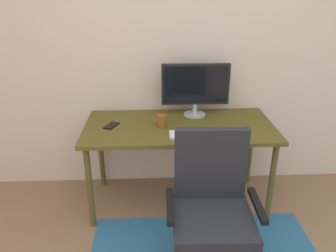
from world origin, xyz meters
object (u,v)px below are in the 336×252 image
Objects in this scene: office_chair at (211,227)px; desk at (179,133)px; monitor at (195,86)px; keyboard at (199,134)px; computer_mouse at (242,134)px; cell_phone at (111,126)px; coffee_cup at (162,121)px.

desk is at bearing 101.38° from office_chair.
monitor is 0.58× the size of office_chair.
keyboard is at bearing -57.83° from desk.
computer_mouse is at bearing 63.70° from office_chair.
monitor is at bearing 87.77° from keyboard.
monitor is 0.75m from cell_phone.
computer_mouse is (0.29, -0.44, -0.23)m from monitor.
desk is 10.55× the size of cell_phone.
monitor is at bearing 123.76° from computer_mouse.
keyboard is at bearing -92.23° from monitor.
keyboard is 0.45× the size of office_chair.
monitor is 0.58m from computer_mouse.
desk is at bearing 25.20° from cell_phone.
desk is 1.55× the size of office_chair.
coffee_cup is 0.70× the size of cell_phone.
keyboard is 4.13× the size of computer_mouse.
coffee_cup reaches higher than desk.
cell_phone is at bearing 179.85° from desk.
cell_phone reaches higher than desk.
keyboard is 4.41× the size of coffee_cup.
desk is 0.41m from monitor.
monitor is at bearing 42.60° from cell_phone.
office_chair is at bearing -90.48° from monitor.
office_chair is (0.01, -0.59, -0.35)m from keyboard.
office_chair reaches higher than keyboard.
desk is 0.50m from computer_mouse.
office_chair is at bearing -24.75° from cell_phone.
keyboard is 0.31m from computer_mouse.
coffee_cup is at bearing 146.54° from keyboard.
computer_mouse is 0.99m from cell_phone.
computer_mouse is 0.74× the size of cell_phone.
office_chair reaches higher than coffee_cup.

